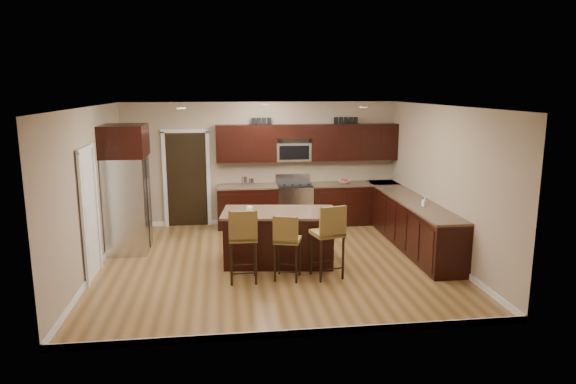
{
  "coord_description": "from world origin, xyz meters",
  "views": [
    {
      "loc": [
        -0.86,
        -8.48,
        3.0
      ],
      "look_at": [
        0.28,
        0.4,
        1.17
      ],
      "focal_mm": 32.0,
      "sensor_mm": 36.0,
      "label": 1
    }
  ],
  "objects": [
    {
      "name": "canister_short",
      "position": [
        -0.26,
        2.45,
        1.0
      ],
      "size": [
        0.11,
        0.11,
        0.16
      ],
      "primitive_type": "cylinder",
      "color": "silver",
      "rests_on": "base_cabinets"
    },
    {
      "name": "canister_tall",
      "position": [
        -0.41,
        2.45,
        1.02
      ],
      "size": [
        0.12,
        0.12,
        0.2
      ],
      "primitive_type": "cylinder",
      "color": "silver",
      "rests_on": "base_cabinets"
    },
    {
      "name": "upper_cabinets",
      "position": [
        1.04,
        2.58,
        1.84
      ],
      "size": [
        4.0,
        0.33,
        0.8
      ],
      "color": "black",
      "rests_on": "wall_back"
    },
    {
      "name": "refrigerator",
      "position": [
        -2.62,
        1.04,
        1.21
      ],
      "size": [
        0.79,
        0.95,
        2.35
      ],
      "color": "silver",
      "rests_on": "floor"
    },
    {
      "name": "island",
      "position": [
        0.07,
        0.01,
        0.43
      ],
      "size": [
        2.04,
        1.25,
        0.92
      ],
      "rotation": [
        0.0,
        0.0,
        -0.13
      ],
      "color": "black",
      "rests_on": "floor"
    },
    {
      "name": "floor",
      "position": [
        0.0,
        0.0,
        0.0
      ],
      "size": [
        6.0,
        6.0,
        0.0
      ],
      "primitive_type": "plane",
      "color": "olive",
      "rests_on": "ground"
    },
    {
      "name": "island_jar",
      "position": [
        -0.43,
        0.01,
        0.97
      ],
      "size": [
        0.1,
        0.1,
        0.1
      ],
      "primitive_type": "cylinder",
      "color": "white",
      "rests_on": "island"
    },
    {
      "name": "wall_left",
      "position": [
        -3.0,
        0.0,
        1.35
      ],
      "size": [
        0.0,
        5.5,
        5.5
      ],
      "primitive_type": "plane",
      "rotation": [
        1.57,
        0.0,
        1.57
      ],
      "color": "tan",
      "rests_on": "floor"
    },
    {
      "name": "soap_bottle",
      "position": [
        2.7,
        0.06,
        1.01
      ],
      "size": [
        0.09,
        0.09,
        0.17
      ],
      "primitive_type": "imported",
      "rotation": [
        0.0,
        0.0,
        0.22
      ],
      "color": "#B2B2B2",
      "rests_on": "base_cabinets"
    },
    {
      "name": "letter_decor",
      "position": [
        0.9,
        2.58,
        2.29
      ],
      "size": [
        2.2,
        0.03,
        0.15
      ],
      "primitive_type": null,
      "color": "black",
      "rests_on": "upper_cabinets"
    },
    {
      "name": "base_cabinets",
      "position": [
        1.9,
        1.45,
        0.46
      ],
      "size": [
        4.02,
        3.96,
        0.92
      ],
      "color": "black",
      "rests_on": "floor"
    },
    {
      "name": "stool_right",
      "position": [
        0.77,
        -0.84,
        0.75
      ],
      "size": [
        0.54,
        0.54,
        1.21
      ],
      "rotation": [
        0.0,
        0.0,
        0.24
      ],
      "color": "olive",
      "rests_on": "floor"
    },
    {
      "name": "fruit_bowl",
      "position": [
        1.8,
        2.45,
        0.95
      ],
      "size": [
        0.36,
        0.36,
        0.07
      ],
      "primitive_type": "imported",
      "rotation": [
        0.0,
        0.0,
        -0.42
      ],
      "color": "silver",
      "rests_on": "base_cabinets"
    },
    {
      "name": "range",
      "position": [
        0.68,
        2.45,
        0.47
      ],
      "size": [
        0.76,
        0.64,
        1.11
      ],
      "color": "silver",
      "rests_on": "floor"
    },
    {
      "name": "wall_right",
      "position": [
        3.0,
        0.0,
        1.35
      ],
      "size": [
        0.0,
        5.5,
        5.5
      ],
      "primitive_type": "plane",
      "rotation": [
        1.57,
        0.0,
        -1.57
      ],
      "color": "tan",
      "rests_on": "floor"
    },
    {
      "name": "microwave",
      "position": [
        0.68,
        2.6,
        1.62
      ],
      "size": [
        0.76,
        0.31,
        0.4
      ],
      "primitive_type": "cube",
      "color": "silver",
      "rests_on": "upper_cabinets"
    },
    {
      "name": "doorway",
      "position": [
        -1.65,
        2.73,
        1.03
      ],
      "size": [
        0.85,
        0.03,
        2.06
      ],
      "primitive_type": "cube",
      "color": "black",
      "rests_on": "floor"
    },
    {
      "name": "floor_mat",
      "position": [
        -0.03,
        1.41,
        0.01
      ],
      "size": [
        1.12,
        0.92,
        0.01
      ],
      "primitive_type": "cube",
      "rotation": [
        0.0,
        0.0,
        0.32
      ],
      "color": "brown",
      "rests_on": "floor"
    },
    {
      "name": "stool_left",
      "position": [
        -0.58,
        -0.84,
        0.73
      ],
      "size": [
        0.45,
        0.45,
        1.18
      ],
      "rotation": [
        0.0,
        0.0,
        -0.02
      ],
      "color": "olive",
      "rests_on": "floor"
    },
    {
      "name": "wall_back",
      "position": [
        0.0,
        2.75,
        1.35
      ],
      "size": [
        6.0,
        0.0,
        6.0
      ],
      "primitive_type": "plane",
      "rotation": [
        1.57,
        0.0,
        0.0
      ],
      "color": "tan",
      "rests_on": "floor"
    },
    {
      "name": "stool_mid",
      "position": [
        0.1,
        -0.83,
        0.66
      ],
      "size": [
        0.5,
        0.5,
        1.06
      ],
      "rotation": [
        0.0,
        0.0,
        -0.3
      ],
      "color": "olive",
      "rests_on": "floor"
    },
    {
      "name": "pantry_door",
      "position": [
        -2.98,
        -0.3,
        1.02
      ],
      "size": [
        0.03,
        0.8,
        2.04
      ],
      "primitive_type": "cube",
      "color": "white",
      "rests_on": "floor"
    },
    {
      "name": "ceiling",
      "position": [
        0.0,
        0.0,
        2.7
      ],
      "size": [
        6.0,
        6.0,
        0.0
      ],
      "primitive_type": "plane",
      "rotation": [
        3.14,
        0.0,
        0.0
      ],
      "color": "silver",
      "rests_on": "wall_back"
    }
  ]
}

